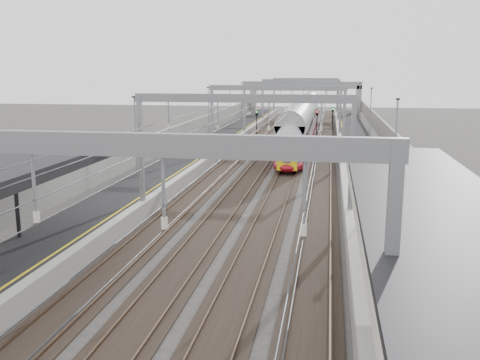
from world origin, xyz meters
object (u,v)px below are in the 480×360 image
(train, at_px, (302,125))
(bench, at_px, (427,323))
(overbridge, at_px, (305,90))
(signal_green, at_px, (257,118))

(train, xyz_separation_m, bench, (6.52, -52.88, -0.62))
(train, bearing_deg, bench, -82.97)
(overbridge, bearing_deg, train, -87.87)
(overbridge, relative_size, train, 0.44)
(overbridge, xyz_separation_m, train, (1.50, -40.37, -3.17))
(overbridge, distance_m, signal_green, 34.32)
(overbridge, xyz_separation_m, bench, (8.02, -93.25, -3.79))
(train, distance_m, signal_green, 9.39)
(train, bearing_deg, overbridge, 92.13)
(bench, bearing_deg, signal_green, 102.54)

